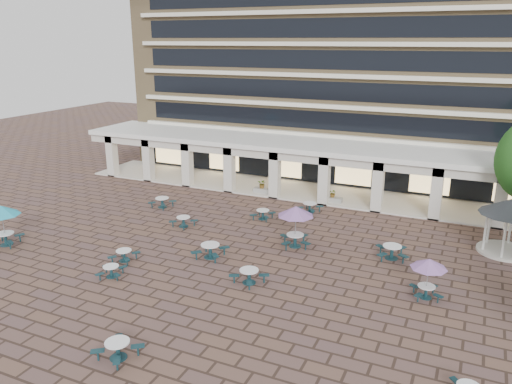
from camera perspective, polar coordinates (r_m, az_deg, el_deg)
ground at (r=30.41m, az=-3.11°, el=-7.60°), size 120.00×120.00×0.00m
apartment_building at (r=51.56m, az=10.36°, el=16.72°), size 40.00×15.50×25.20m
retail_arcade at (r=42.44m, az=6.06°, el=3.79°), size 42.00×6.60×4.40m
picnic_table_0 at (r=30.91m, az=-14.85°, el=-6.92°), size 1.66×1.66×0.69m
picnic_table_1 at (r=22.31m, az=-15.53°, el=-16.83°), size 1.92×1.92×0.78m
picnic_table_2 at (r=27.33m, az=-0.80°, el=-9.47°), size 2.10×2.10×0.78m
picnic_table_4 at (r=35.30m, az=-27.10°, el=-2.04°), size 2.30×2.30×2.66m
picnic_table_5 at (r=29.15m, az=-16.22°, el=-8.59°), size 1.76×1.76×0.66m
picnic_table_6 at (r=31.32m, az=4.57°, el=-2.38°), size 2.32×2.32×2.68m
picnic_table_7 at (r=31.26m, az=15.27°, el=-6.50°), size 2.17×2.17×0.84m
picnic_table_8 at (r=39.83m, az=-10.67°, el=-1.09°), size 1.91×1.91×0.78m
picnic_table_9 at (r=30.44m, az=-5.24°, el=-6.57°), size 1.98×1.98×0.86m
picnic_table_10 at (r=36.61m, az=0.78°, el=-2.49°), size 1.64×1.64×0.71m
picnic_table_11 at (r=26.74m, az=19.16°, el=-7.90°), size 1.86×1.86×2.15m
picnic_table_12 at (r=35.55m, az=-8.30°, el=-3.27°), size 1.84×1.84×0.72m
picnic_table_13 at (r=38.22m, az=6.14°, el=-1.68°), size 1.94×1.94×0.77m
gazebo at (r=33.99m, az=27.08°, el=-2.13°), size 3.70×3.70×3.44m
planter_left at (r=42.54m, az=0.73°, el=0.49°), size 1.50×0.64×1.30m
planter_right at (r=40.59m, az=8.77°, el=-0.66°), size 1.50×0.69×1.20m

